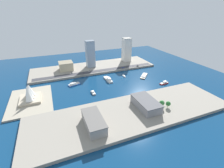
% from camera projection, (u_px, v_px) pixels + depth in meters
% --- Properties ---
extents(ground_plane, '(440.00, 440.00, 0.00)m').
position_uv_depth(ground_plane, '(109.00, 85.00, 252.03)').
color(ground_plane, navy).
extents(quay_west, '(70.00, 240.00, 3.59)m').
position_uv_depth(quay_west, '(134.00, 112.00, 183.14)').
color(quay_west, gray).
rests_on(quay_west, ground_plane).
extents(quay_east, '(70.00, 240.00, 3.59)m').
position_uv_depth(quay_east, '(94.00, 68.00, 319.34)').
color(quay_east, gray).
rests_on(quay_east, ground_plane).
extents(peninsula_point, '(74.93, 52.63, 2.00)m').
position_uv_depth(peninsula_point, '(31.00, 100.00, 207.81)').
color(peninsula_point, '#A89E89').
rests_on(peninsula_point, ground_plane).
extents(road_strip, '(12.50, 228.00, 0.15)m').
position_uv_depth(road_strip, '(98.00, 71.00, 296.80)').
color(road_strip, '#38383D').
rests_on(road_strip, quay_east).
extents(ferry_white_commuter, '(27.86, 8.20, 6.25)m').
position_uv_depth(ferry_white_commuter, '(108.00, 79.00, 266.27)').
color(ferry_white_commuter, silver).
rests_on(ferry_white_commuter, ground_plane).
extents(sailboat_small_white, '(11.10, 3.65, 12.49)m').
position_uv_depth(sailboat_small_white, '(124.00, 76.00, 282.45)').
color(sailboat_small_white, white).
rests_on(sailboat_small_white, ground_plane).
extents(tugboat_red, '(6.46, 16.98, 4.39)m').
position_uv_depth(tugboat_red, '(164.00, 83.00, 254.90)').
color(tugboat_red, red).
rests_on(tugboat_red, ground_plane).
extents(yacht_sleek_gray, '(13.13, 4.90, 3.54)m').
position_uv_depth(yacht_sleek_gray, '(93.00, 93.00, 226.07)').
color(yacht_sleek_gray, '#999EA3').
rests_on(yacht_sleek_gray, ground_plane).
extents(catamaran_blue, '(12.75, 20.19, 4.13)m').
position_uv_depth(catamaran_blue, '(74.00, 84.00, 250.64)').
color(catamaran_blue, blue).
rests_on(catamaran_blue, ground_plane).
extents(barge_flat_brown, '(25.52, 25.11, 3.43)m').
position_uv_depth(barge_flat_brown, '(144.00, 76.00, 282.35)').
color(barge_flat_brown, brown).
rests_on(barge_flat_brown, ground_plane).
extents(hotel_broad_white, '(16.76, 17.12, 49.90)m').
position_uv_depth(hotel_broad_white, '(127.00, 50.00, 343.48)').
color(hotel_broad_white, silver).
rests_on(hotel_broad_white, quay_east).
extents(tower_tall_glass, '(15.31, 16.63, 51.59)m').
position_uv_depth(tower_tall_glass, '(90.00, 54.00, 308.29)').
color(tower_tall_glass, '#8C9EB2').
rests_on(tower_tall_glass, quay_east).
extents(warehouse_low_gray, '(39.37, 21.51, 10.66)m').
position_uv_depth(warehouse_low_gray, '(146.00, 104.00, 186.53)').
color(warehouse_low_gray, gray).
rests_on(warehouse_low_gray, quay_west).
extents(office_block_beige, '(24.15, 25.45, 15.36)m').
position_uv_depth(office_block_beige, '(66.00, 66.00, 299.71)').
color(office_block_beige, '#C6B793').
rests_on(office_block_beige, quay_east).
extents(carpark_squat_concrete, '(37.98, 17.29, 11.10)m').
position_uv_depth(carpark_squat_concrete, '(94.00, 122.00, 156.47)').
color(carpark_squat_concrete, gray).
rests_on(carpark_squat_concrete, quay_west).
extents(hatchback_blue, '(2.01, 4.70, 1.58)m').
position_uv_depth(hatchback_blue, '(123.00, 68.00, 311.10)').
color(hatchback_blue, black).
rests_on(hatchback_blue, road_strip).
extents(suv_black, '(2.03, 4.67, 1.68)m').
position_uv_depth(suv_black, '(138.00, 66.00, 320.65)').
color(suv_black, black).
rests_on(suv_black, road_strip).
extents(van_white, '(1.78, 4.31, 1.63)m').
position_uv_depth(van_white, '(89.00, 71.00, 293.57)').
color(van_white, black).
rests_on(van_white, road_strip).
extents(sedan_silver, '(1.92, 4.87, 1.72)m').
position_uv_depth(sedan_silver, '(72.00, 73.00, 284.15)').
color(sedan_silver, black).
rests_on(sedan_silver, road_strip).
extents(traffic_light_waterfront, '(0.36, 0.36, 6.50)m').
position_uv_depth(traffic_light_waterfront, '(83.00, 72.00, 278.75)').
color(traffic_light_waterfront, black).
rests_on(traffic_light_waterfront, quay_east).
extents(opera_landmark, '(31.22, 25.57, 23.56)m').
position_uv_depth(opera_landmark, '(29.00, 94.00, 204.46)').
color(opera_landmark, '#BCAD93').
rests_on(opera_landmark, peninsula_point).
extents(park_tree_cluster, '(8.29, 13.51, 9.55)m').
position_uv_depth(park_tree_cluster, '(165.00, 103.00, 186.32)').
color(park_tree_cluster, brown).
rests_on(park_tree_cluster, quay_west).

